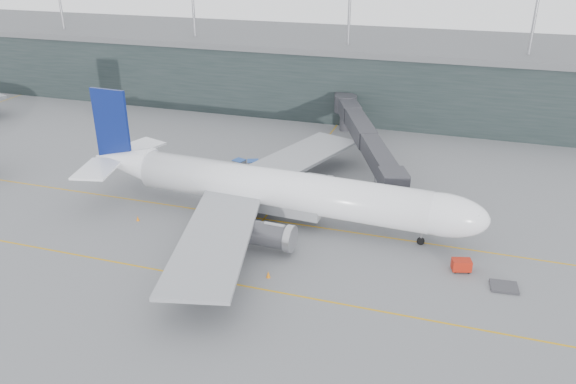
% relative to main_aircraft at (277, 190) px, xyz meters
% --- Properties ---
extents(ground, '(320.00, 320.00, 0.00)m').
position_rel_main_aircraft_xyz_m(ground, '(-6.74, 3.48, -4.49)').
color(ground, slate).
rests_on(ground, ground).
extents(taxiline_a, '(160.00, 0.25, 0.02)m').
position_rel_main_aircraft_xyz_m(taxiline_a, '(-6.74, -0.52, -4.48)').
color(taxiline_a, '#C69112').
rests_on(taxiline_a, ground).
extents(taxiline_b, '(160.00, 0.25, 0.02)m').
position_rel_main_aircraft_xyz_m(taxiline_b, '(-6.74, -16.52, -4.48)').
color(taxiline_b, '#C69112').
rests_on(taxiline_b, ground).
extents(taxiline_lead_main, '(0.25, 60.00, 0.02)m').
position_rel_main_aircraft_xyz_m(taxiline_lead_main, '(-1.74, 23.48, -4.48)').
color(taxiline_lead_main, '#C69112').
rests_on(taxiline_lead_main, ground).
extents(terminal, '(240.00, 36.00, 29.00)m').
position_rel_main_aircraft_xyz_m(terminal, '(-6.75, 61.48, 3.13)').
color(terminal, black).
rests_on(terminal, ground).
extents(main_aircraft, '(57.05, 53.58, 16.00)m').
position_rel_main_aircraft_xyz_m(main_aircraft, '(0.00, 0.00, 0.00)').
color(main_aircraft, white).
rests_on(main_aircraft, ground).
extents(jet_bridge, '(20.69, 44.91, 7.17)m').
position_rel_main_aircraft_xyz_m(jet_bridge, '(8.00, 28.47, 0.88)').
color(jet_bridge, '#2C2C31').
rests_on(jet_bridge, ground).
extents(gse_cart, '(2.46, 1.91, 1.49)m').
position_rel_main_aircraft_xyz_m(gse_cart, '(24.73, -5.92, -3.66)').
color(gse_cart, '#A51B0B').
rests_on(gse_cart, ground).
extents(baggage_dolly, '(3.17, 2.63, 0.30)m').
position_rel_main_aircraft_xyz_m(baggage_dolly, '(29.46, -8.09, -4.31)').
color(baggage_dolly, '#333337').
rests_on(baggage_dolly, ground).
extents(uld_a, '(2.62, 2.35, 1.99)m').
position_rel_main_aircraft_xyz_m(uld_a, '(-11.54, 14.63, -3.45)').
color(uld_a, '#3E3E44').
rests_on(uld_a, ground).
extents(uld_b, '(2.77, 2.52, 2.06)m').
position_rel_main_aircraft_xyz_m(uld_b, '(-9.18, 14.83, -3.41)').
color(uld_b, '#3E3E44').
rests_on(uld_b, ground).
extents(uld_c, '(2.57, 2.31, 1.95)m').
position_rel_main_aircraft_xyz_m(uld_c, '(-6.58, 14.95, -3.47)').
color(uld_c, '#3E3E44').
rests_on(uld_c, ground).
extents(cone_nose, '(0.44, 0.44, 0.70)m').
position_rel_main_aircraft_xyz_m(cone_nose, '(25.47, -3.80, -4.14)').
color(cone_nose, '#EF5D0D').
rests_on(cone_nose, ground).
extents(cone_wing_stbd, '(0.50, 0.50, 0.80)m').
position_rel_main_aircraft_xyz_m(cone_wing_stbd, '(3.72, -14.06, -4.09)').
color(cone_wing_stbd, orange).
rests_on(cone_wing_stbd, ground).
extents(cone_wing_port, '(0.44, 0.44, 0.69)m').
position_rel_main_aircraft_xyz_m(cone_wing_port, '(4.44, 13.04, -4.14)').
color(cone_wing_port, orange).
rests_on(cone_wing_port, ground).
extents(cone_tail, '(0.44, 0.44, 0.70)m').
position_rel_main_aircraft_xyz_m(cone_tail, '(-18.11, -6.23, -4.14)').
color(cone_tail, orange).
rests_on(cone_tail, ground).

